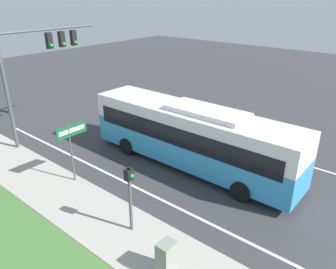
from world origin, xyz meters
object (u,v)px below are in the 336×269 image
Objects in this scene: street_sign at (72,140)px; utility_cabinet at (166,258)px; bus at (191,134)px; signal_gantry at (38,59)px; pedestrian_signal at (130,190)px.

utility_cabinet is at bearing -103.00° from street_sign.
signal_gantry reaches higher than bus.
signal_gantry is 2.44× the size of pedestrian_signal.
street_sign is 7.27m from utility_cabinet.
street_sign is at bearing 77.00° from utility_cabinet.
signal_gantry is 2.24× the size of street_sign.
bus is 9.73m from signal_gantry.
signal_gantry reaches higher than pedestrian_signal.
pedestrian_signal is (-5.59, -1.32, 0.07)m from bus.
bus is 7.40m from utility_cabinet.
pedestrian_signal is 4.69m from street_sign.
street_sign is at bearing 145.28° from bus.
signal_gantry is 10.98m from pedestrian_signal.
signal_gantry is at bearing 74.07° from pedestrian_signal.
street_sign reaches higher than utility_cabinet.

